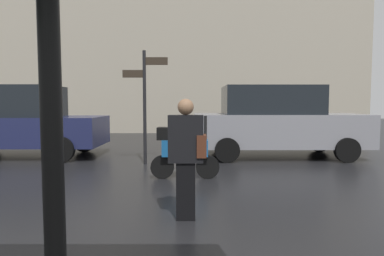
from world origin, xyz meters
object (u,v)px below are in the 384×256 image
at_px(parked_car_right, 275,121).
at_px(pedestrian_with_bag, 187,152).
at_px(parked_scooter, 182,151).
at_px(street_signpost, 144,95).
at_px(parked_car_left, 18,121).

bearing_deg(parked_car_right, pedestrian_with_bag, -105.55).
bearing_deg(parked_scooter, street_signpost, 109.66).
xyz_separation_m(pedestrian_with_bag, parked_car_right, (2.36, 5.04, 0.11)).
distance_m(parked_car_left, parked_car_right, 7.09).
height_order(parked_scooter, parked_car_right, parked_car_right).
relative_size(pedestrian_with_bag, parked_scooter, 1.14).
bearing_deg(parked_scooter, parked_car_right, 36.56).
xyz_separation_m(pedestrian_with_bag, parked_scooter, (-0.12, 2.31, -0.32)).
bearing_deg(parked_scooter, pedestrian_with_bag, -98.14).
distance_m(parked_car_right, street_signpost, 3.68).
relative_size(pedestrian_with_bag, parked_car_left, 0.35).
xyz_separation_m(parked_car_right, street_signpost, (-3.43, -1.13, 0.68)).
height_order(pedestrian_with_bag, parked_scooter, pedestrian_with_bag).
xyz_separation_m(parked_car_left, parked_car_right, (7.09, -0.02, -0.00)).
height_order(pedestrian_with_bag, parked_car_right, parked_car_right).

